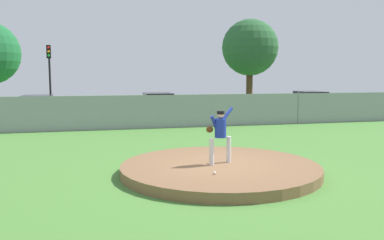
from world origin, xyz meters
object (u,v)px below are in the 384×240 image
at_px(baseball, 215,173).
at_px(parked_car_charcoal, 158,106).
at_px(parked_car_red, 310,104).
at_px(traffic_light_near, 49,67).
at_px(pitcher_youth, 220,131).
at_px(parked_car_white, 37,109).

height_order(baseball, parked_car_charcoal, parked_car_charcoal).
distance_m(parked_car_red, parked_car_charcoal, 10.54).
distance_m(baseball, traffic_light_near, 20.97).
xyz_separation_m(pitcher_youth, parked_car_white, (-6.67, 14.85, -0.44)).
height_order(parked_car_white, parked_car_charcoal, parked_car_charcoal).
distance_m(baseball, parked_car_white, 17.13).
xyz_separation_m(pitcher_youth, traffic_light_near, (-6.29, 18.81, 2.11)).
relative_size(pitcher_youth, parked_car_red, 0.37).
bearing_deg(traffic_light_near, parked_car_red, -15.27).
distance_m(parked_car_white, traffic_light_near, 4.72).
distance_m(pitcher_youth, parked_car_white, 16.29).
distance_m(baseball, parked_car_red, 19.13).
relative_size(parked_car_white, parked_car_charcoal, 1.04).
xyz_separation_m(baseball, parked_car_red, (11.62, 15.19, 0.49)).
bearing_deg(baseball, parked_car_charcoal, 86.02).
bearing_deg(baseball, traffic_light_near, 106.17).
bearing_deg(parked_car_red, pitcher_youth, -128.32).
bearing_deg(parked_car_charcoal, pitcher_youth, -92.28).
xyz_separation_m(parked_car_white, parked_car_red, (17.78, -0.79, 0.04)).
bearing_deg(parked_car_white, pitcher_youth, -65.80).
height_order(parked_car_white, parked_car_red, parked_car_red).
xyz_separation_m(parked_car_charcoal, traffic_light_near, (-6.86, 4.41, 2.51)).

